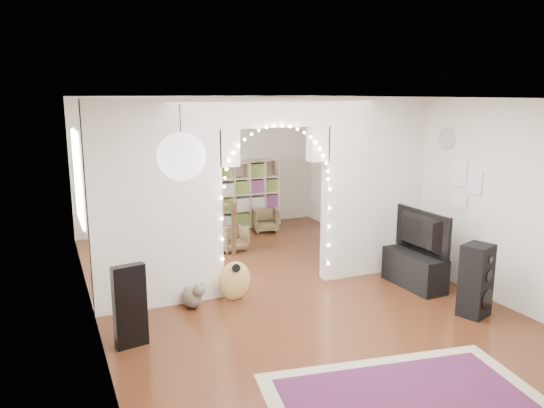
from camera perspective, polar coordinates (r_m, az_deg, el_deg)
name	(u,v)px	position (r m, az deg, el deg)	size (l,w,h in m)	color
floor	(274,286)	(7.80, 0.26, -8.85)	(7.50, 7.50, 0.00)	black
ceiling	(275,97)	(7.30, 0.28, 11.39)	(5.00, 7.50, 0.02)	white
wall_back	(200,163)	(10.92, -7.75, 4.35)	(5.00, 0.02, 2.70)	silver
wall_front	(472,280)	(4.39, 20.71, -7.70)	(5.00, 0.02, 2.70)	silver
wall_left	(87,211)	(6.83, -19.28, -0.72)	(0.02, 7.50, 2.70)	silver
wall_right	(418,183)	(8.73, 15.45, 2.14)	(0.02, 7.50, 2.70)	silver
divider_wall	(274,190)	(7.42, 0.27, 1.49)	(5.00, 0.20, 2.70)	silver
fairy_lights	(278,183)	(7.28, 0.68, 2.29)	(1.64, 0.04, 1.60)	#FFEABF
window	(78,178)	(8.58, -20.14, 2.69)	(0.04, 1.20, 1.40)	white
wall_clock	(447,139)	(8.17, 18.28, 6.64)	(0.31, 0.31, 0.03)	white
picture_frames	(464,184)	(7.96, 19.91, 2.04)	(0.02, 0.50, 0.70)	white
paper_lantern	(181,157)	(4.43, -9.71, 5.06)	(0.40, 0.40, 0.40)	white
ceiling_fan	(227,114)	(9.17, -4.87, 9.58)	(1.10, 1.10, 0.30)	gold
guitar_case	(130,306)	(6.11, -15.03, -10.58)	(0.36, 0.12, 0.94)	black
acoustic_guitar	(234,265)	(7.17, -4.08, -6.56)	(0.47, 0.22, 1.14)	#B9844A
tabby_cat	(193,296)	(7.11, -8.51, -9.76)	(0.36, 0.58, 0.38)	brown
floor_speaker	(476,281)	(7.16, 21.09, -7.69)	(0.44, 0.41, 0.93)	black
media_console	(414,270)	(8.00, 15.06, -6.84)	(0.40, 1.00, 0.50)	black
tv	(416,232)	(7.84, 15.27, -2.96)	(1.07, 0.14, 0.62)	black
bookcase	(248,193)	(11.09, -2.61, 1.14)	(1.35, 0.34, 1.39)	beige
dining_table	(190,207)	(9.97, -8.80, -0.30)	(1.29, 0.94, 0.76)	brown
flower_vase	(190,198)	(9.94, -8.83, 0.66)	(0.18, 0.18, 0.19)	silver
dining_chair_left	(233,239)	(9.47, -4.27, -3.75)	(0.46, 0.47, 0.43)	brown
dining_chair_right	(265,220)	(10.75, -0.72, -1.78)	(0.48, 0.49, 0.45)	brown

